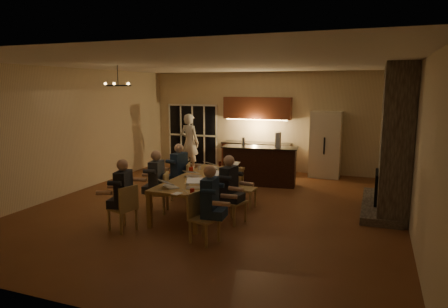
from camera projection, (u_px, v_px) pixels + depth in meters
floor at (217, 207)px, 9.11m from camera, size 9.00×9.00×0.00m
back_wall at (268, 122)px, 13.01m from camera, size 8.00×0.04×3.20m
left_wall at (72, 131)px, 10.26m from camera, size 0.04×9.00×3.20m
right_wall at (416, 148)px, 7.43m from camera, size 0.04×9.00×3.20m
ceiling at (216, 63)px, 8.58m from camera, size 8.00×9.00×0.04m
french_doors at (193, 135)px, 14.00m from camera, size 1.86×0.08×2.10m
fireplace at (395, 139)px, 8.65m from camera, size 0.58×2.50×3.20m
kitchenette at (256, 135)px, 12.89m from camera, size 2.24×0.68×2.40m
refrigerator at (326, 144)px, 12.10m from camera, size 0.90×0.68×2.00m
dining_table at (201, 194)px, 8.83m from camera, size 1.10×2.86×0.75m
bar_island at (260, 166)px, 11.17m from camera, size 2.14×0.92×1.08m
chair_left_near at (122, 208)px, 7.60m from camera, size 0.55×0.55×0.89m
chair_left_mid at (157, 193)px, 8.70m from camera, size 0.55×0.55×0.89m
chair_left_far at (180, 181)px, 9.72m from camera, size 0.55×0.55×0.89m
chair_right_near at (204, 218)px, 6.99m from camera, size 0.54×0.54×0.89m
chair_right_mid at (233, 201)px, 8.04m from camera, size 0.56×0.56×0.89m
chair_right_far at (245, 188)px, 9.04m from camera, size 0.46×0.46×0.89m
person_left_near at (124, 195)px, 7.60m from camera, size 0.71×0.71×1.38m
person_right_near at (210, 204)px, 7.02m from camera, size 0.65×0.65×1.38m
person_left_mid at (157, 182)px, 8.62m from camera, size 0.68×0.68×1.38m
person_right_mid at (229, 189)px, 8.03m from camera, size 0.68×0.68×1.38m
person_left_far at (179, 172)px, 9.66m from camera, size 0.70×0.70×1.38m
standing_person at (190, 142)px, 12.96m from camera, size 0.76×0.58×1.88m
chandelier at (118, 86)px, 8.90m from camera, size 0.57×0.57×0.03m
laptop_a at (171, 182)px, 7.89m from camera, size 0.42×0.42×0.23m
laptop_b at (194, 182)px, 7.85m from camera, size 0.40×0.37×0.23m
laptop_c at (193, 171)px, 8.87m from camera, size 0.32×0.28×0.23m
laptop_d at (211, 174)px, 8.57m from camera, size 0.37×0.34×0.23m
laptop_e at (213, 163)px, 9.85m from camera, size 0.42×0.40×0.23m
laptop_f at (231, 165)px, 9.64m from camera, size 0.36×0.33×0.23m
mug_front at (189, 179)px, 8.43m from camera, size 0.08×0.08×0.10m
mug_mid at (217, 170)px, 9.28m from camera, size 0.08×0.08×0.10m
mug_back at (199, 168)px, 9.56m from camera, size 0.08×0.08×0.10m
redcup_near at (192, 192)px, 7.35m from camera, size 0.08×0.08×0.12m
redcup_mid at (191, 170)px, 9.31m from camera, size 0.10×0.10×0.12m
can_silver at (187, 182)px, 8.08m from camera, size 0.06×0.06×0.12m
can_cola at (220, 164)px, 10.04m from camera, size 0.07×0.07×0.12m
plate_near at (204, 184)px, 8.18m from camera, size 0.25×0.25×0.02m
plate_left at (168, 186)px, 8.02m from camera, size 0.23×0.23×0.02m
plate_far at (232, 172)px, 9.34m from camera, size 0.24×0.24×0.02m
notepad at (177, 194)px, 7.43m from camera, size 0.17×0.22×0.01m
bar_bottle at (243, 142)px, 11.20m from camera, size 0.08×0.08×0.24m
bar_blender at (278, 140)px, 10.90m from camera, size 0.14×0.14×0.41m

